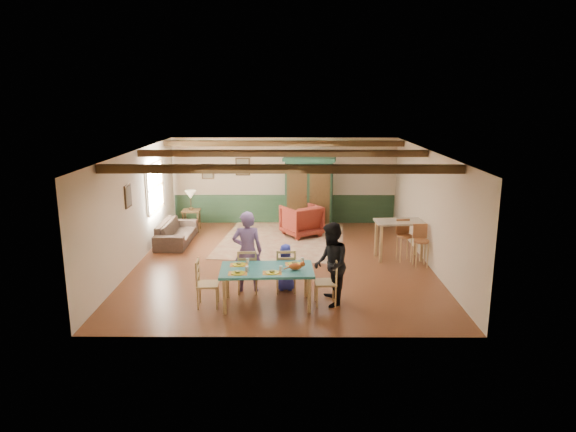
{
  "coord_description": "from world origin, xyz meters",
  "views": [
    {
      "loc": [
        0.2,
        -11.93,
        3.96
      ],
      "look_at": [
        0.13,
        0.02,
        1.15
      ],
      "focal_mm": 32.0,
      "sensor_mm": 36.0,
      "label": 1
    }
  ],
  "objects_px": {
    "bar_stool_left": "(404,241)",
    "dining_chair_end_right": "(325,281)",
    "person_woman": "(331,264)",
    "dining_table": "(267,287)",
    "bar_stool_right": "(421,246)",
    "armoire": "(309,194)",
    "dining_chair_far_left": "(248,270)",
    "person_man": "(247,251)",
    "counter_table": "(399,240)",
    "armchair": "(301,220)",
    "cat": "(295,266)",
    "table_lamp": "(191,200)",
    "sofa": "(176,232)",
    "dining_chair_far_right": "(286,270)",
    "person_child": "(286,267)",
    "dining_chair_end_left": "(208,283)",
    "end_table": "(192,220)"
  },
  "relations": [
    {
      "from": "cat",
      "to": "person_man",
      "type": "bearing_deg",
      "value": 136.55
    },
    {
      "from": "person_woman",
      "to": "person_man",
      "type": "bearing_deg",
      "value": -115.87
    },
    {
      "from": "end_table",
      "to": "table_lamp",
      "type": "height_order",
      "value": "table_lamp"
    },
    {
      "from": "dining_table",
      "to": "dining_chair_end_left",
      "type": "bearing_deg",
      "value": -177.14
    },
    {
      "from": "dining_chair_end_left",
      "to": "table_lamp",
      "type": "distance_m",
      "value": 5.84
    },
    {
      "from": "person_woman",
      "to": "end_table",
      "type": "distance_m",
      "value": 6.7
    },
    {
      "from": "cat",
      "to": "sofa",
      "type": "height_order",
      "value": "cat"
    },
    {
      "from": "bar_stool_left",
      "to": "dining_chair_end_right",
      "type": "bearing_deg",
      "value": -135.8
    },
    {
      "from": "person_child",
      "to": "cat",
      "type": "bearing_deg",
      "value": 99.46
    },
    {
      "from": "dining_chair_far_left",
      "to": "end_table",
      "type": "relative_size",
      "value": 1.46
    },
    {
      "from": "dining_table",
      "to": "bar_stool_right",
      "type": "height_order",
      "value": "bar_stool_right"
    },
    {
      "from": "person_child",
      "to": "table_lamp",
      "type": "xyz_separation_m",
      "value": [
        -2.87,
        4.8,
        0.44
      ]
    },
    {
      "from": "sofa",
      "to": "dining_chair_far_right",
      "type": "bearing_deg",
      "value": -139.3
    },
    {
      "from": "dining_chair_end_left",
      "to": "sofa",
      "type": "distance_m",
      "value": 4.68
    },
    {
      "from": "person_man",
      "to": "armchair",
      "type": "bearing_deg",
      "value": -108.41
    },
    {
      "from": "dining_chair_far_left",
      "to": "sofa",
      "type": "distance_m",
      "value": 4.31
    },
    {
      "from": "dining_table",
      "to": "person_woman",
      "type": "distance_m",
      "value": 1.31
    },
    {
      "from": "dining_chair_end_right",
      "to": "counter_table",
      "type": "height_order",
      "value": "counter_table"
    },
    {
      "from": "end_table",
      "to": "armoire",
      "type": "bearing_deg",
      "value": 3.94
    },
    {
      "from": "person_woman",
      "to": "dining_table",
      "type": "bearing_deg",
      "value": -90.0
    },
    {
      "from": "cat",
      "to": "bar_stool_right",
      "type": "bearing_deg",
      "value": 35.96
    },
    {
      "from": "dining_chair_end_left",
      "to": "armchair",
      "type": "xyz_separation_m",
      "value": [
        1.9,
        5.13,
        -0.02
      ]
    },
    {
      "from": "bar_stool_right",
      "to": "armoire",
      "type": "bearing_deg",
      "value": 124.65
    },
    {
      "from": "end_table",
      "to": "dining_chair_end_right",
      "type": "bearing_deg",
      "value": -56.71
    },
    {
      "from": "dining_chair_end_right",
      "to": "counter_table",
      "type": "xyz_separation_m",
      "value": [
        2.0,
        2.87,
        0.02
      ]
    },
    {
      "from": "armoire",
      "to": "dining_table",
      "type": "bearing_deg",
      "value": -92.29
    },
    {
      "from": "dining_table",
      "to": "person_man",
      "type": "relative_size",
      "value": 1.04
    },
    {
      "from": "dining_chair_far_left",
      "to": "dining_chair_end_right",
      "type": "relative_size",
      "value": 1.0
    },
    {
      "from": "dining_chair_far_left",
      "to": "person_man",
      "type": "distance_m",
      "value": 0.39
    },
    {
      "from": "table_lamp",
      "to": "bar_stool_left",
      "type": "xyz_separation_m",
      "value": [
        5.75,
        -2.84,
        -0.43
      ]
    },
    {
      "from": "person_woman",
      "to": "armoire",
      "type": "distance_m",
      "value": 5.79
    },
    {
      "from": "counter_table",
      "to": "bar_stool_left",
      "type": "distance_m",
      "value": 0.2
    },
    {
      "from": "cat",
      "to": "armchair",
      "type": "xyz_separation_m",
      "value": [
        0.22,
        5.15,
        -0.37
      ]
    },
    {
      "from": "person_man",
      "to": "bar_stool_right",
      "type": "bearing_deg",
      "value": -161.27
    },
    {
      "from": "dining_table",
      "to": "dining_chair_far_left",
      "type": "height_order",
      "value": "dining_chair_far_left"
    },
    {
      "from": "cat",
      "to": "armoire",
      "type": "xyz_separation_m",
      "value": [
        0.47,
        5.92,
        0.26
      ]
    },
    {
      "from": "cat",
      "to": "table_lamp",
      "type": "xyz_separation_m",
      "value": [
        -3.06,
        5.67,
        0.11
      ]
    },
    {
      "from": "armchair",
      "to": "end_table",
      "type": "relative_size",
      "value": 1.55
    },
    {
      "from": "bar_stool_left",
      "to": "table_lamp",
      "type": "bearing_deg",
      "value": 145.79
    },
    {
      "from": "dining_chair_far_right",
      "to": "person_man",
      "type": "relative_size",
      "value": 0.55
    },
    {
      "from": "dining_table",
      "to": "dining_chair_far_right",
      "type": "xyz_separation_m",
      "value": [
        0.36,
        0.73,
        0.1
      ]
    },
    {
      "from": "sofa",
      "to": "table_lamp",
      "type": "xyz_separation_m",
      "value": [
        0.18,
        1.25,
        0.63
      ]
    },
    {
      "from": "dining_chair_far_left",
      "to": "person_child",
      "type": "xyz_separation_m",
      "value": [
        0.78,
        0.12,
        0.03
      ]
    },
    {
      "from": "person_man",
      "to": "person_woman",
      "type": "relative_size",
      "value": 1.05
    },
    {
      "from": "dining_chair_end_right",
      "to": "armoire",
      "type": "distance_m",
      "value": 5.82
    },
    {
      "from": "table_lamp",
      "to": "bar_stool_left",
      "type": "relative_size",
      "value": 0.58
    },
    {
      "from": "person_woman",
      "to": "counter_table",
      "type": "relative_size",
      "value": 1.39
    },
    {
      "from": "dining_chair_far_left",
      "to": "person_man",
      "type": "relative_size",
      "value": 0.55
    },
    {
      "from": "dining_table",
      "to": "bar_stool_left",
      "type": "height_order",
      "value": "bar_stool_left"
    },
    {
      "from": "person_child",
      "to": "bar_stool_right",
      "type": "distance_m",
      "value": 3.53
    }
  ]
}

